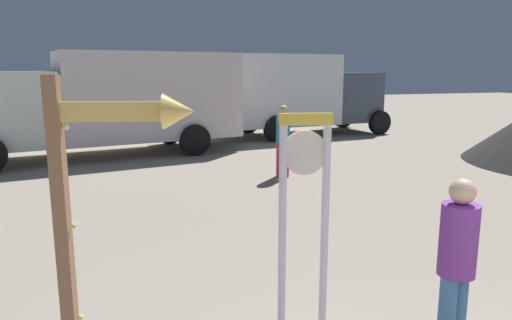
% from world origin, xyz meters
% --- Properties ---
extents(standing_clock, '(0.47, 0.18, 2.08)m').
position_xyz_m(standing_clock, '(-0.64, 2.51, 1.28)').
color(standing_clock, white).
rests_on(standing_clock, ground_plane).
extents(arrow_sign, '(1.04, 0.47, 2.42)m').
position_xyz_m(arrow_sign, '(-2.30, 2.30, 1.64)').
color(arrow_sign, '#9A6D4E').
rests_on(arrow_sign, ground_plane).
extents(person_near_clock, '(0.30, 0.30, 1.59)m').
position_xyz_m(person_near_clock, '(0.42, 1.80, 0.89)').
color(person_near_clock, teal).
rests_on(person_near_clock, ground_plane).
extents(person_distant, '(0.32, 0.32, 1.66)m').
position_xyz_m(person_distant, '(1.66, 8.79, 0.93)').
color(person_distant, '#C82F5E').
rests_on(person_distant, ground_plane).
extents(box_truck_near, '(6.78, 3.27, 3.00)m').
position_xyz_m(box_truck_near, '(4.72, 15.32, 1.62)').
color(box_truck_near, white).
rests_on(box_truck_near, ground_plane).
extents(box_truck_far, '(7.63, 3.74, 2.95)m').
position_xyz_m(box_truck_far, '(-1.69, 13.09, 1.62)').
color(box_truck_far, silver).
rests_on(box_truck_far, ground_plane).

